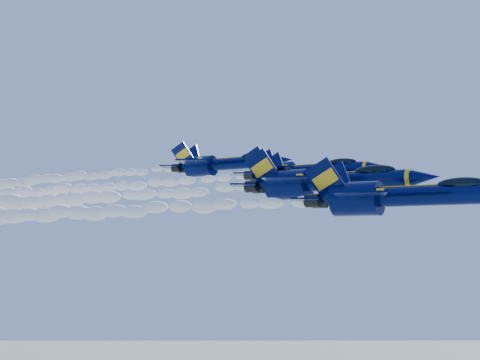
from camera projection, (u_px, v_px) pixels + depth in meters
The scene contains 8 objects.
jet_lead at pixel (401, 196), 53.20m from camera, with size 18.49×15.17×6.87m.
smoke_trail_jet_lead at pixel (123, 210), 68.38m from camera, with size 42.58×2.06×1.85m, color white.
jet_second at pixel (325, 182), 65.62m from camera, with size 19.81×16.25×7.36m.
smoke_trail_jet_second at pixel (101, 197), 81.10m from camera, with size 42.58×2.21×1.99m, color white.
jet_third at pixel (305, 171), 73.83m from camera, with size 16.84×13.82×6.26m.
smoke_trail_jet_third at pixel (112, 186), 88.64m from camera, with size 42.58×1.88×1.69m, color white.
jet_fourth at pixel (223, 164), 91.97m from camera, with size 18.75×15.38×6.97m.
smoke_trail_jet_fourth at pixel (71, 178), 107.20m from camera, with size 42.58×2.09×1.88m, color white.
Camera 1 is at (33.72, -63.82, 145.52)m, focal length 50.00 mm.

